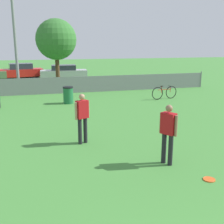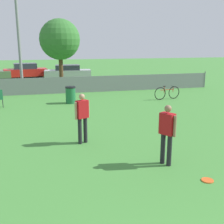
# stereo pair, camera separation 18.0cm
# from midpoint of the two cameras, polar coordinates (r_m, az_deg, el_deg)

# --- Properties ---
(fence_backline) EXTENTS (20.59, 0.07, 1.21)m
(fence_backline) POSITION_cam_midpoint_polar(r_m,az_deg,el_deg) (19.21, -9.41, 5.42)
(fence_backline) COLOR gray
(fence_backline) RESTS_ON ground_plane
(light_pole) EXTENTS (0.90, 0.36, 7.74)m
(light_pole) POSITION_cam_midpoint_polar(r_m,az_deg,el_deg) (20.81, -19.57, 16.70)
(light_pole) COLOR gray
(light_pole) RESTS_ON ground_plane
(tree_near_pole) EXTENTS (3.16, 3.16, 5.16)m
(tree_near_pole) POSITION_cam_midpoint_polar(r_m,az_deg,el_deg) (22.92, -11.50, 14.22)
(tree_near_pole) COLOR #4C331E
(tree_near_pole) RESTS_ON ground_plane
(player_thrower_red) EXTENTS (0.39, 0.49, 1.69)m
(player_thrower_red) POSITION_cam_midpoint_polar(r_m,az_deg,el_deg) (7.75, 10.67, -3.74)
(player_thrower_red) COLOR black
(player_thrower_red) RESTS_ON ground_plane
(player_defender_red) EXTENTS (0.51, 0.36, 1.69)m
(player_defender_red) POSITION_cam_midpoint_polar(r_m,az_deg,el_deg) (9.29, -6.61, -0.66)
(player_defender_red) COLOR black
(player_defender_red) RESTS_ON ground_plane
(frisbee_disc) EXTENTS (0.30, 0.30, 0.03)m
(frisbee_disc) POSITION_cam_midpoint_polar(r_m,az_deg,el_deg) (7.46, 18.45, -12.85)
(frisbee_disc) COLOR #E5591E
(frisbee_disc) RESTS_ON ground_plane
(bicycle_sideline) EXTENTS (1.73, 0.44, 0.82)m
(bicycle_sideline) POSITION_cam_midpoint_polar(r_m,az_deg,el_deg) (17.21, 10.31, 3.90)
(bicycle_sideline) COLOR black
(bicycle_sideline) RESTS_ON ground_plane
(trash_bin) EXTENTS (0.58, 0.58, 0.94)m
(trash_bin) POSITION_cam_midpoint_polar(r_m,az_deg,el_deg) (15.88, -9.21, 3.44)
(trash_bin) COLOR #1E6638
(trash_bin) RESTS_ON ground_plane
(parked_car_red) EXTENTS (4.21, 2.27, 1.42)m
(parked_car_red) POSITION_cam_midpoint_polar(r_m,az_deg,el_deg) (28.80, -18.17, 7.90)
(parked_car_red) COLOR black
(parked_car_red) RESTS_ON ground_plane
(parked_car_silver) EXTENTS (4.43, 1.99, 1.30)m
(parked_car_silver) POSITION_cam_midpoint_polar(r_m,az_deg,el_deg) (27.31, -9.96, 8.02)
(parked_car_silver) COLOR black
(parked_car_silver) RESTS_ON ground_plane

